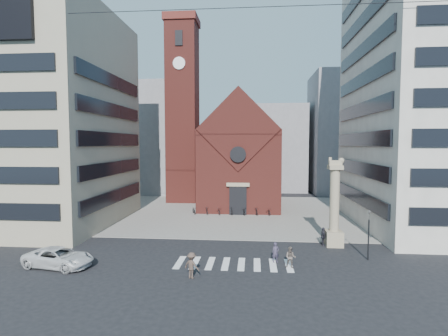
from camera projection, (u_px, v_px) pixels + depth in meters
The scene contains 24 objects.
ground at pixel (229, 253), 31.99m from camera, with size 120.00×120.00×0.00m, color black.
piazza at pixel (239, 212), 50.88m from camera, with size 46.00×30.00×0.05m, color gray.
zebra_crossing at pixel (234, 264), 28.97m from camera, with size 10.20×3.20×0.01m, color white, non-canonical shape.
church at pixel (240, 156), 56.32m from camera, with size 12.00×16.65×18.00m.
campanile at pixel (183, 110), 59.58m from camera, with size 5.50×5.50×31.20m.
building_left at pixel (42, 119), 43.07m from camera, with size 18.00×20.00×26.00m, color gray.
building_right at pixel (442, 92), 40.76m from camera, with size 18.00×22.00×32.00m, color beige.
bg_block_left at pixel (147, 139), 72.69m from camera, with size 16.00×14.00×22.00m, color gray.
bg_block_mid at pixel (272, 148), 75.58m from camera, with size 14.00×12.00×18.00m, color gray.
bg_block_right at pixel (352, 134), 71.02m from camera, with size 16.00×14.00×24.00m, color gray.
lion_column at pixel (334, 211), 33.88m from camera, with size 1.63×1.60×8.68m.
traffic_light at pixel (369, 234), 29.82m from camera, with size 0.13×0.16×4.30m.
white_car at pixel (59, 257), 28.22m from camera, with size 2.59×5.61×1.56m, color silver.
pedestrian_0 at pixel (276, 252), 29.31m from camera, with size 0.62×0.41×1.70m, color #383246.
pedestrian_1 at pixel (291, 257), 27.94m from camera, with size 0.84×0.66×1.74m, color #61554D.
pedestrian_2 at pixel (323, 236), 34.15m from camera, with size 1.06×0.44×1.80m, color #27262E.
pedestrian_3 at pixel (192, 265), 25.85m from camera, with size 1.25×0.72×1.94m, color #45362E.
scooter_0 at pixel (194, 210), 49.40m from camera, with size 0.67×1.91×1.00m, color black.
scooter_1 at pixel (206, 210), 49.25m from camera, with size 0.52×1.85×1.11m, color black.
scooter_2 at pixel (218, 211), 49.10m from camera, with size 0.67×1.91×1.00m, color black.
scooter_3 at pixel (231, 211), 48.95m from camera, with size 0.52×1.85×1.11m, color black.
scooter_4 at pixel (243, 211), 48.81m from camera, with size 0.67×1.91×1.00m, color black.
scooter_5 at pixel (255, 211), 48.66m from camera, with size 0.52×1.85×1.11m, color black.
scooter_6 at pixel (268, 212), 48.51m from camera, with size 0.67×1.91×1.00m, color black.
Camera 1 is at (2.18, -31.30, 9.98)m, focal length 28.00 mm.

